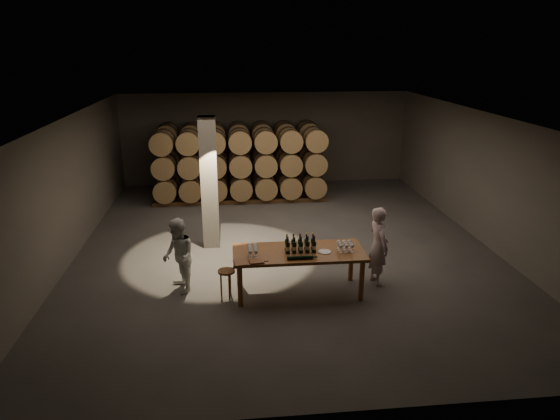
{
  "coord_description": "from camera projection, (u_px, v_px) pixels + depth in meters",
  "views": [
    {
      "loc": [
        -1.31,
        -11.47,
        4.79
      ],
      "look_at": [
        -0.16,
        -0.5,
        1.1
      ],
      "focal_mm": 32.0,
      "sensor_mm": 36.0,
      "label": 1
    }
  ],
  "objects": [
    {
      "name": "notebook_corner",
      "position": [
        241.0,
        262.0,
        9.29
      ],
      "size": [
        0.29,
        0.34,
        0.03
      ],
      "primitive_type": "cube",
      "rotation": [
        0.0,
        0.0,
        0.15
      ],
      "color": "brown",
      "rests_on": "tasting_table"
    },
    {
      "name": "tasting_table",
      "position": [
        299.0,
        256.0,
        9.86
      ],
      "size": [
        2.6,
        1.1,
        0.9
      ],
      "color": "brown",
      "rests_on": "ground"
    },
    {
      "name": "pen",
      "position": [
        265.0,
        261.0,
        9.36
      ],
      "size": [
        0.14,
        0.03,
        0.01
      ],
      "primitive_type": "cylinder",
      "rotation": [
        0.0,
        1.57,
        0.12
      ],
      "color": "black",
      "rests_on": "tasting_table"
    },
    {
      "name": "stool",
      "position": [
        227.0,
        275.0,
        9.8
      ],
      "size": [
        0.34,
        0.34,
        0.57
      ],
      "rotation": [
        0.0,
        0.0,
        0.41
      ],
      "color": "#53361C",
      "rests_on": "ground"
    },
    {
      "name": "barrel_stack_back",
      "position": [
        239.0,
        155.0,
        16.9
      ],
      "size": [
        5.48,
        0.95,
        2.31
      ],
      "color": "#53361C",
      "rests_on": "ground"
    },
    {
      "name": "notebook_near",
      "position": [
        257.0,
        261.0,
        9.33
      ],
      "size": [
        0.29,
        0.24,
        0.03
      ],
      "primitive_type": "cube",
      "rotation": [
        0.0,
        0.0,
        0.13
      ],
      "color": "brown",
      "rests_on": "tasting_table"
    },
    {
      "name": "bottle_cluster",
      "position": [
        300.0,
        246.0,
        9.78
      ],
      "size": [
        0.61,
        0.24,
        0.35
      ],
      "color": "black",
      "rests_on": "tasting_table"
    },
    {
      "name": "glass_cluster_left",
      "position": [
        253.0,
        249.0,
        9.62
      ],
      "size": [
        0.2,
        0.42,
        0.18
      ],
      "color": "silver",
      "rests_on": "tasting_table"
    },
    {
      "name": "room",
      "position": [
        209.0,
        183.0,
        11.97
      ],
      "size": [
        12.0,
        12.0,
        12.0
      ],
      "color": "#4A4745",
      "rests_on": "ground"
    },
    {
      "name": "plate",
      "position": [
        325.0,
        252.0,
        9.79
      ],
      "size": [
        0.25,
        0.25,
        0.01
      ],
      "primitive_type": "cylinder",
      "color": "white",
      "rests_on": "tasting_table"
    },
    {
      "name": "glass_cluster_right",
      "position": [
        345.0,
        244.0,
        9.84
      ],
      "size": [
        0.3,
        0.3,
        0.17
      ],
      "color": "silver",
      "rests_on": "tasting_table"
    },
    {
      "name": "person_man",
      "position": [
        378.0,
        246.0,
        10.25
      ],
      "size": [
        0.51,
        0.68,
        1.67
      ],
      "primitive_type": "imported",
      "rotation": [
        0.0,
        0.0,
        1.76
      ],
      "color": "beige",
      "rests_on": "ground"
    },
    {
      "name": "barrel_stack_front",
      "position": [
        240.0,
        165.0,
        15.58
      ],
      "size": [
        5.48,
        0.95,
        2.31
      ],
      "color": "#53361C",
      "rests_on": "ground"
    },
    {
      "name": "person_woman",
      "position": [
        179.0,
        256.0,
        9.93
      ],
      "size": [
        0.79,
        0.9,
        1.54
      ],
      "primitive_type": "imported",
      "rotation": [
        0.0,
        0.0,
        -1.24
      ],
      "color": "silver",
      "rests_on": "ground"
    },
    {
      "name": "lying_bottles",
      "position": [
        301.0,
        258.0,
        9.45
      ],
      "size": [
        0.58,
        0.07,
        0.07
      ],
      "color": "black",
      "rests_on": "tasting_table"
    }
  ]
}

